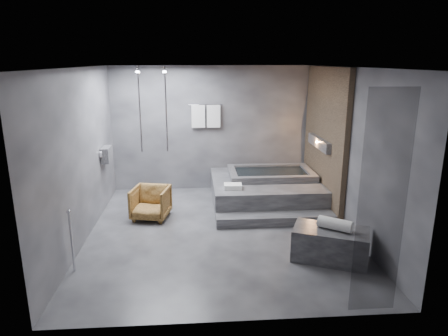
{
  "coord_description": "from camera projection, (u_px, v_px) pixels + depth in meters",
  "views": [
    {
      "loc": [
        -0.4,
        -6.46,
        2.91
      ],
      "look_at": [
        0.1,
        0.3,
        1.07
      ],
      "focal_mm": 32.0,
      "sensor_mm": 36.0,
      "label": 1
    }
  ],
  "objects": [
    {
      "name": "tub_deck",
      "position": [
        265.0,
        191.0,
        8.41
      ],
      "size": [
        2.2,
        2.0,
        0.5
      ],
      "primitive_type": "cube",
      "color": "#323234",
      "rests_on": "ground"
    },
    {
      "name": "driftwood_chair",
      "position": [
        151.0,
        203.0,
        7.53
      ],
      "size": [
        0.78,
        0.79,
        0.61
      ],
      "primitive_type": "imported",
      "rotation": [
        0.0,
        0.0,
        -0.21
      ],
      "color": "#4B3012",
      "rests_on": "ground"
    },
    {
      "name": "tub_step",
      "position": [
        276.0,
        219.0,
        7.32
      ],
      "size": [
        2.2,
        0.36,
        0.18
      ],
      "primitive_type": "cube",
      "color": "#323234",
      "rests_on": "ground"
    },
    {
      "name": "room",
      "position": [
        241.0,
        131.0,
        6.81
      ],
      "size": [
        5.0,
        5.04,
        2.82
      ],
      "color": "#2D2D2F",
      "rests_on": "ground"
    },
    {
      "name": "deck_towel",
      "position": [
        233.0,
        186.0,
        7.73
      ],
      "size": [
        0.35,
        0.26,
        0.09
      ],
      "primitive_type": "cube",
      "rotation": [
        0.0,
        0.0,
        -0.05
      ],
      "color": "white",
      "rests_on": "tub_deck"
    },
    {
      "name": "concrete_bench",
      "position": [
        330.0,
        244.0,
        5.97
      ],
      "size": [
        1.23,
        0.98,
        0.49
      ],
      "primitive_type": "cube",
      "rotation": [
        0.0,
        0.0,
        -0.41
      ],
      "color": "#2D2D2F",
      "rests_on": "ground"
    },
    {
      "name": "rolled_towel",
      "position": [
        335.0,
        224.0,
        5.87
      ],
      "size": [
        0.5,
        0.44,
        0.18
      ],
      "primitive_type": "cylinder",
      "rotation": [
        0.0,
        1.57,
        -0.63
      ],
      "color": "white",
      "rests_on": "concrete_bench"
    }
  ]
}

